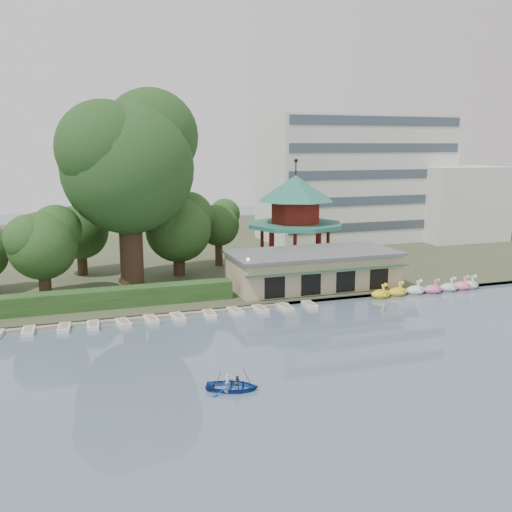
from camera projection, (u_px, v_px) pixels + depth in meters
name	position (u px, v px, depth m)	size (l,w,h in m)	color
ground_plane	(311.00, 374.00, 39.89)	(220.00, 220.00, 0.00)	slate
shore	(173.00, 248.00, 88.20)	(220.00, 70.00, 0.40)	#424930
embankment	(239.00, 307.00, 55.95)	(220.00, 0.60, 0.30)	gray
dock	(114.00, 319.00, 52.07)	(34.00, 1.60, 0.24)	gray
boathouse	(313.00, 268.00, 63.02)	(18.60, 9.39, 3.90)	tan
pavilion	(295.00, 212.00, 72.00)	(12.40, 12.40, 13.50)	tan
office_building	(372.00, 183.00, 93.89)	(38.00, 18.00, 20.00)	silver
hedge	(78.00, 300.00, 53.97)	(30.00, 2.00, 1.80)	#2A4E1F
lamp_post	(248.00, 271.00, 57.39)	(0.36, 0.36, 4.28)	black
big_tree	(129.00, 158.00, 60.60)	(15.45, 14.39, 21.59)	#3A281C
small_trees	(97.00, 233.00, 63.86)	(39.01, 16.88, 9.91)	#3A281C
swan_boats	(430.00, 289.00, 62.02)	(13.67, 2.10, 1.92)	yellow
moored_rowboats	(138.00, 321.00, 51.37)	(34.88, 2.72, 0.36)	silver
rowboat_with_passengers	(232.00, 383.00, 37.18)	(5.80, 5.07, 2.01)	#153D97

